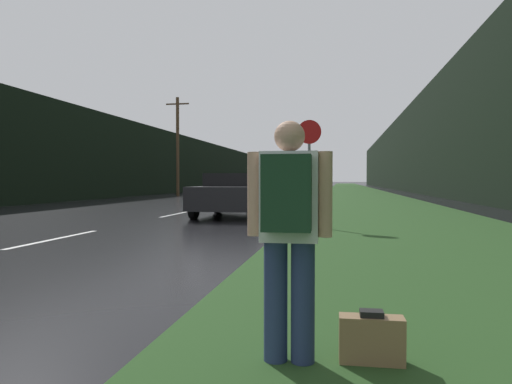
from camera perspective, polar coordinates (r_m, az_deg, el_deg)
grass_verge at (r=41.23m, az=12.79°, el=-0.20°), size 6.00×240.00×0.02m
lane_stripe_b at (r=10.26m, az=-23.74°, el=-5.38°), size 0.12×3.00×0.01m
lane_stripe_c at (r=16.49m, az=-9.91°, el=-2.71°), size 0.12×3.00×0.01m
lane_stripe_d at (r=23.17m, az=-3.86°, el=-1.48°), size 0.12×3.00×0.01m
treeline_far_side at (r=53.69m, az=-6.99°, el=3.19°), size 2.00×140.00×5.60m
treeline_near_side at (r=51.85m, az=19.04°, el=4.88°), size 2.00×140.00×8.67m
utility_pole_far at (r=35.56m, az=-9.77°, el=5.81°), size 1.80×0.24×7.52m
stop_sign at (r=11.80m, az=6.66°, el=3.60°), size 0.61×0.07×2.75m
hitchhiker_with_backpack at (r=2.95m, az=4.12°, el=-4.15°), size 0.55×0.40×1.59m
suitcase at (r=3.21m, az=14.24°, el=-17.52°), size 0.42×0.16×0.36m
car_passing_near at (r=15.36m, az=-2.86°, el=-0.28°), size 2.04×4.49×1.43m
car_passing_far at (r=42.76m, az=5.75°, el=0.86°), size 1.82×4.48×1.47m
car_oncoming at (r=52.85m, az=1.87°, el=0.97°), size 1.98×4.76×1.42m
delivery_truck at (r=64.26m, az=3.41°, el=1.94°), size 2.40×7.38×3.23m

